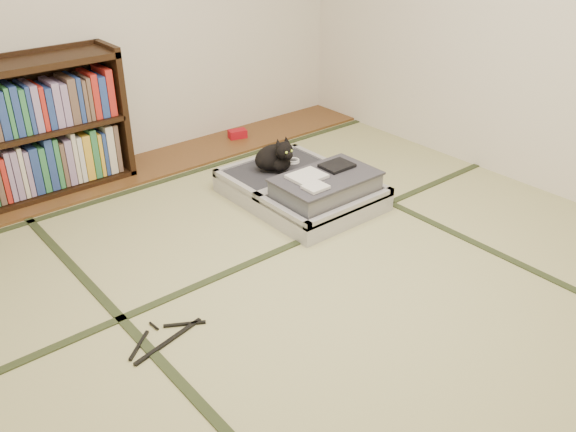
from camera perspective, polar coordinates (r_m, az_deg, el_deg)
floor at (r=3.38m, az=3.14°, el=-6.18°), size 4.50×4.50×0.00m
wood_strip at (r=4.84m, az=-13.02°, el=4.55°), size 4.00×0.50×0.02m
red_item at (r=5.26m, az=-4.75°, el=7.67°), size 0.17×0.13×0.07m
room_shell at (r=2.82m, az=3.97°, el=19.05°), size 4.50×4.50×4.50m
tatami_borders at (r=3.69m, az=-2.02°, el=-2.76°), size 4.00×4.50×0.01m
bookcase at (r=4.46m, az=-24.40°, el=6.70°), size 1.53×0.35×0.98m
suitcase at (r=4.15m, az=1.59°, el=2.57°), size 0.76×1.02×0.30m
cat at (r=4.28m, az=-1.13°, el=5.54°), size 0.34×0.34×0.27m
cable_coil at (r=4.45m, az=0.44°, el=5.17°), size 0.11×0.11×0.03m
hanger at (r=3.05m, az=-11.41°, el=-11.08°), size 0.43×0.24×0.01m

